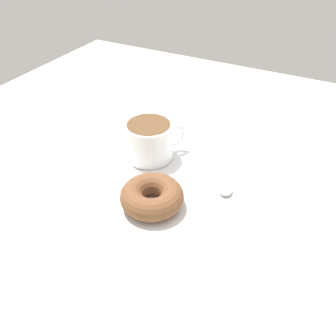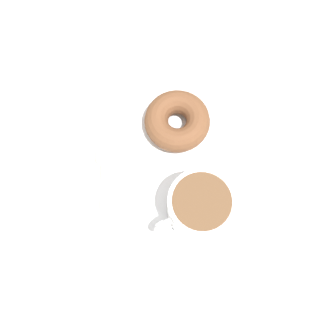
% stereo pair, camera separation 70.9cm
% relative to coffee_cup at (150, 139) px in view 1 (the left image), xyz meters
% --- Properties ---
extents(ground_plane, '(1.20, 1.20, 0.02)m').
position_rel_coffee_cup_xyz_m(ground_plane, '(0.08, -0.07, -0.05)').
color(ground_plane, beige).
extents(napkin, '(0.32, 0.32, 0.00)m').
position_rel_coffee_cup_xyz_m(napkin, '(0.06, -0.04, -0.04)').
color(napkin, white).
rests_on(napkin, ground_plane).
extents(coffee_cup, '(0.10, 0.11, 0.07)m').
position_rel_coffee_cup_xyz_m(coffee_cup, '(0.00, 0.00, 0.00)').
color(coffee_cup, white).
rests_on(coffee_cup, napkin).
extents(donut, '(0.10, 0.10, 0.04)m').
position_rel_coffee_cup_xyz_m(donut, '(0.07, -0.12, -0.02)').
color(donut, brown).
rests_on(donut, napkin).
extents(spoon, '(0.06, 0.13, 0.01)m').
position_rel_coffee_cup_xyz_m(spoon, '(0.16, -0.02, -0.03)').
color(spoon, '#B7B2A8').
rests_on(spoon, napkin).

